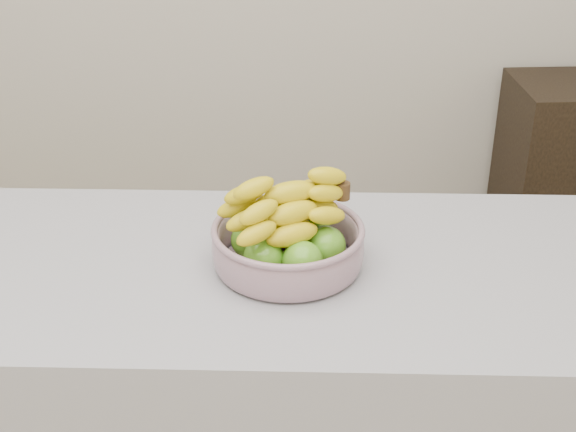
% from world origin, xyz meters
% --- Properties ---
extents(cabinet, '(0.48, 0.39, 0.81)m').
position_xyz_m(cabinet, '(1.17, 1.78, 0.40)').
color(cabinet, black).
rests_on(cabinet, ground).
extents(fruit_bowl, '(0.27, 0.27, 0.16)m').
position_xyz_m(fruit_bowl, '(0.23, 0.45, 0.95)').
color(fruit_bowl, '#A5ADC6').
rests_on(fruit_bowl, counter).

